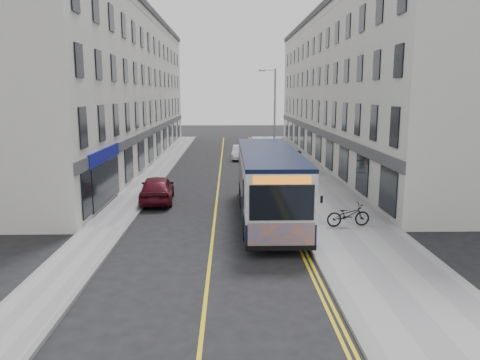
{
  "coord_description": "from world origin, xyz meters",
  "views": [
    {
      "loc": [
        0.73,
        -22.09,
        6.15
      ],
      "look_at": [
        1.31,
        2.39,
        1.6
      ],
      "focal_mm": 35.0,
      "sensor_mm": 36.0,
      "label": 1
    }
  ],
  "objects_px": {
    "pedestrian_near": "(281,158)",
    "pedestrian_far": "(299,162)",
    "city_bus": "(268,181)",
    "car_white": "(240,152)",
    "car_maroon": "(157,189)",
    "bicycle": "(348,215)",
    "streetlamp": "(274,117)"
  },
  "relations": [
    {
      "from": "bicycle",
      "to": "pedestrian_near",
      "type": "xyz_separation_m",
      "value": [
        -1.36,
        16.16,
        0.44
      ]
    },
    {
      "from": "pedestrian_near",
      "to": "car_maroon",
      "type": "xyz_separation_m",
      "value": [
        -8.24,
        -10.55,
        -0.32
      ]
    },
    {
      "from": "pedestrian_far",
      "to": "pedestrian_near",
      "type": "bearing_deg",
      "value": 92.29
    },
    {
      "from": "bicycle",
      "to": "pedestrian_far",
      "type": "bearing_deg",
      "value": -6.59
    },
    {
      "from": "pedestrian_near",
      "to": "pedestrian_far",
      "type": "xyz_separation_m",
      "value": [
        1.23,
        -1.78,
        -0.1
      ]
    },
    {
      "from": "car_white",
      "to": "car_maroon",
      "type": "distance_m",
      "value": 18.38
    },
    {
      "from": "streetlamp",
      "to": "pedestrian_near",
      "type": "xyz_separation_m",
      "value": [
        0.67,
        0.74,
        -3.28
      ]
    },
    {
      "from": "pedestrian_far",
      "to": "car_white",
      "type": "xyz_separation_m",
      "value": [
        -4.27,
        8.87,
        -0.34
      ]
    },
    {
      "from": "pedestrian_near",
      "to": "pedestrian_far",
      "type": "bearing_deg",
      "value": -59.0
    },
    {
      "from": "city_bus",
      "to": "car_maroon",
      "type": "xyz_separation_m",
      "value": [
        -6.06,
        3.7,
        -1.09
      ]
    },
    {
      "from": "streetlamp",
      "to": "car_white",
      "type": "xyz_separation_m",
      "value": [
        -2.37,
        7.83,
        -3.73
      ]
    },
    {
      "from": "pedestrian_near",
      "to": "car_maroon",
      "type": "height_order",
      "value": "pedestrian_near"
    },
    {
      "from": "bicycle",
      "to": "pedestrian_near",
      "type": "distance_m",
      "value": 16.22
    },
    {
      "from": "city_bus",
      "to": "pedestrian_far",
      "type": "height_order",
      "value": "city_bus"
    },
    {
      "from": "pedestrian_far",
      "to": "city_bus",
      "type": "bearing_deg",
      "value": -137.69
    },
    {
      "from": "city_bus",
      "to": "pedestrian_near",
      "type": "distance_m",
      "value": 14.43
    },
    {
      "from": "streetlamp",
      "to": "bicycle",
      "type": "xyz_separation_m",
      "value": [
        2.03,
        -15.42,
        -3.73
      ]
    },
    {
      "from": "city_bus",
      "to": "car_maroon",
      "type": "height_order",
      "value": "city_bus"
    },
    {
      "from": "car_white",
      "to": "car_maroon",
      "type": "height_order",
      "value": "car_maroon"
    },
    {
      "from": "car_maroon",
      "to": "pedestrian_near",
      "type": "bearing_deg",
      "value": -132.3
    },
    {
      "from": "pedestrian_far",
      "to": "car_white",
      "type": "distance_m",
      "value": 9.85
    },
    {
      "from": "streetlamp",
      "to": "city_bus",
      "type": "xyz_separation_m",
      "value": [
        -1.51,
        -13.5,
        -2.51
      ]
    },
    {
      "from": "car_white",
      "to": "car_maroon",
      "type": "xyz_separation_m",
      "value": [
        -5.2,
        -17.63,
        0.12
      ]
    },
    {
      "from": "city_bus",
      "to": "car_white",
      "type": "distance_m",
      "value": 21.38
    },
    {
      "from": "city_bus",
      "to": "pedestrian_near",
      "type": "height_order",
      "value": "city_bus"
    },
    {
      "from": "pedestrian_far",
      "to": "car_white",
      "type": "relative_size",
      "value": 0.44
    },
    {
      "from": "streetlamp",
      "to": "bicycle",
      "type": "distance_m",
      "value": 15.99
    },
    {
      "from": "streetlamp",
      "to": "car_maroon",
      "type": "relative_size",
      "value": 1.75
    },
    {
      "from": "city_bus",
      "to": "car_white",
      "type": "height_order",
      "value": "city_bus"
    },
    {
      "from": "bicycle",
      "to": "pedestrian_far",
      "type": "xyz_separation_m",
      "value": [
        -0.12,
        14.38,
        0.35
      ]
    },
    {
      "from": "car_white",
      "to": "bicycle",
      "type": "bearing_deg",
      "value": -74.35
    },
    {
      "from": "city_bus",
      "to": "car_maroon",
      "type": "relative_size",
      "value": 2.58
    }
  ]
}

